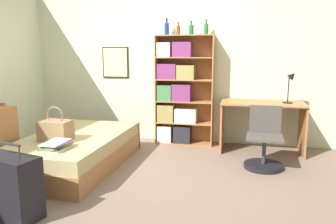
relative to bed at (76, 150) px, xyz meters
name	(u,v)px	position (x,y,z in m)	size (l,w,h in m)	color
ground_plane	(126,170)	(0.71, -0.02, -0.21)	(14.00, 14.00, 0.00)	#756051
wall_back	(157,65)	(0.70, 1.63, 1.09)	(10.00, 0.09, 2.60)	beige
bed	(76,150)	(0.00, 0.00, 0.00)	(1.16, 2.00, 0.42)	#A36B3D
handbag	(56,130)	(-0.10, -0.30, 0.34)	(0.38, 0.26, 0.43)	#93704C
book_stack_on_bed	(56,146)	(0.11, -0.65, 0.26)	(0.31, 0.38, 0.09)	silver
suitcase	(10,187)	(0.12, -1.44, 0.08)	(0.61, 0.39, 0.71)	black
bookcase	(178,94)	(1.11, 1.43, 0.63)	(0.94, 0.31, 1.78)	#A36B3D
bottle_green	(167,29)	(0.91, 1.47, 1.68)	(0.07, 0.07, 0.27)	navy
bottle_brown	(178,30)	(1.10, 1.46, 1.65)	(0.06, 0.06, 0.21)	brown
bottle_clear	(191,30)	(1.32, 1.42, 1.66)	(0.08, 0.08, 0.21)	#1E6B2D
bottle_blue	(206,29)	(1.55, 1.47, 1.67)	(0.07, 0.07, 0.24)	#1E6B2D
desk	(262,117)	(2.45, 1.24, 0.33)	(1.23, 0.68, 0.77)	#A36B3D
desk_lamp	(291,81)	(2.84, 1.22, 0.89)	(0.19, 0.14, 0.48)	black
desk_chair	(264,149)	(2.45, 0.49, 0.04)	(0.50, 0.50, 0.81)	black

